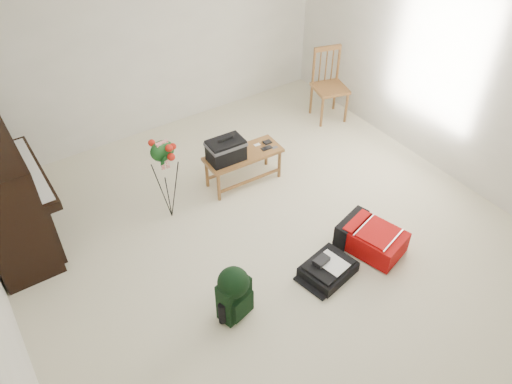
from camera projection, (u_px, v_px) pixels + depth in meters
floor at (273, 244)px, 5.28m from camera, size 5.00×5.50×0.01m
ceiling at (280, 9)px, 3.65m from camera, size 5.00×5.50×0.01m
wall_back at (147, 41)px, 6.20m from camera, size 5.00×0.04×2.50m
wall_right at (459, 75)px, 5.52m from camera, size 0.04×5.50×2.50m
piano at (3, 195)px, 4.97m from camera, size 0.71×1.50×1.25m
bench at (232, 152)px, 5.69m from camera, size 0.94×0.41×0.71m
dining_chair at (329, 86)px, 6.90m from camera, size 0.53×0.53×1.00m
red_suitcase at (368, 236)px, 5.17m from camera, size 0.59×0.75×0.28m
black_duffel at (328, 268)px, 4.93m from camera, size 0.57×0.49×0.21m
green_backpack at (234, 291)px, 4.40m from camera, size 0.33×0.30×0.58m
flower_stand at (167, 181)px, 5.29m from camera, size 0.35×0.35×1.04m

